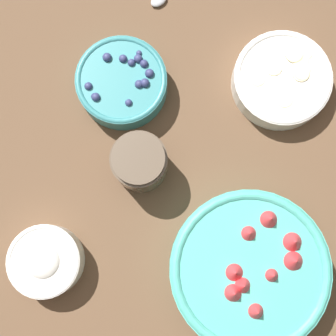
{
  "coord_description": "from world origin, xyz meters",
  "views": [
    {
      "loc": [
        -0.15,
        -0.08,
        0.8
      ],
      "look_at": [
        -0.05,
        -0.03,
        0.04
      ],
      "focal_mm": 50.0,
      "sensor_mm": 36.0,
      "label": 1
    }
  ],
  "objects_px": {
    "bowl_cream": "(46,261)",
    "jar_chocolate": "(140,163)",
    "bowl_blueberries": "(122,82)",
    "bowl_bananas": "(282,80)",
    "bowl_strawberries": "(249,269)"
  },
  "relations": [
    {
      "from": "bowl_cream",
      "to": "jar_chocolate",
      "type": "relative_size",
      "value": 1.28
    },
    {
      "from": "bowl_cream",
      "to": "jar_chocolate",
      "type": "xyz_separation_m",
      "value": [
        0.21,
        -0.06,
        0.01
      ]
    },
    {
      "from": "bowl_strawberries",
      "to": "jar_chocolate",
      "type": "xyz_separation_m",
      "value": [
        0.07,
        0.24,
        -0.0
      ]
    },
    {
      "from": "bowl_blueberries",
      "to": "bowl_bananas",
      "type": "distance_m",
      "value": 0.28
    },
    {
      "from": "bowl_strawberries",
      "to": "bowl_cream",
      "type": "relative_size",
      "value": 2.15
    },
    {
      "from": "bowl_strawberries",
      "to": "bowl_bananas",
      "type": "distance_m",
      "value": 0.33
    },
    {
      "from": "bowl_cream",
      "to": "jar_chocolate",
      "type": "distance_m",
      "value": 0.22
    },
    {
      "from": "bowl_cream",
      "to": "bowl_bananas",
      "type": "bearing_deg",
      "value": -23.04
    },
    {
      "from": "bowl_strawberries",
      "to": "bowl_blueberries",
      "type": "height_order",
      "value": "bowl_strawberries"
    },
    {
      "from": "jar_chocolate",
      "to": "bowl_cream",
      "type": "bearing_deg",
      "value": 165.47
    },
    {
      "from": "bowl_blueberries",
      "to": "bowl_bananas",
      "type": "xyz_separation_m",
      "value": [
        0.14,
        -0.24,
        -0.0
      ]
    },
    {
      "from": "bowl_bananas",
      "to": "jar_chocolate",
      "type": "height_order",
      "value": "jar_chocolate"
    },
    {
      "from": "bowl_bananas",
      "to": "jar_chocolate",
      "type": "xyz_separation_m",
      "value": [
        -0.25,
        0.14,
        0.02
      ]
    },
    {
      "from": "bowl_strawberries",
      "to": "bowl_cream",
      "type": "height_order",
      "value": "bowl_strawberries"
    },
    {
      "from": "bowl_bananas",
      "to": "bowl_cream",
      "type": "xyz_separation_m",
      "value": [
        -0.46,
        0.2,
        0.0
      ]
    }
  ]
}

